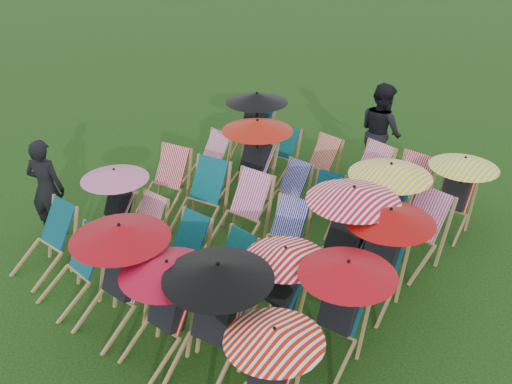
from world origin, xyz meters
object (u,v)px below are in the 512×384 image
Objects in this scene: deckchair_0 at (44,242)px; deckchair_29 at (454,193)px; deckchair_5 at (265,375)px; person_rear at (381,132)px; person_left at (46,189)px.

deckchair_29 is at bearing 50.17° from deckchair_0.
deckchair_5 is 0.64× the size of person_rear.
deckchair_29 is 0.68× the size of person_rear.
deckchair_29 is at bearing -165.55° from person_left.
person_left is at bearing 88.00° from person_rear.
deckchair_5 is 4.73m from deckchair_29.
deckchair_29 is 6.24m from person_left.
person_left reaches higher than deckchair_5.
deckchair_0 is 0.82× the size of deckchair_5.
deckchair_29 is (3.95, 4.66, 0.17)m from deckchair_0.
deckchair_29 is at bearing 91.28° from deckchair_5.
person_rear is (-1.84, 5.68, 0.29)m from deckchair_5.
person_left is (-4.77, 0.69, 0.18)m from deckchair_5.
person_left is 0.88× the size of person_rear.
deckchair_29 is 0.77× the size of person_left.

